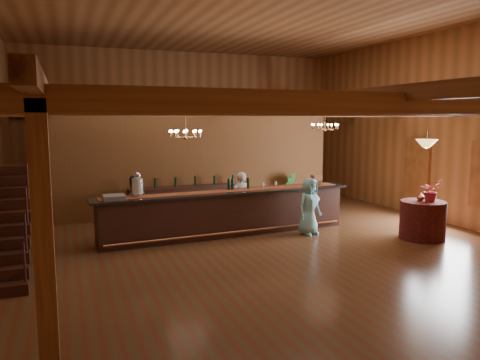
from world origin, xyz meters
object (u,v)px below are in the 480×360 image
object	(u,v)px
round_table	(422,220)
chandelier_right	(325,126)
staff_second	(134,206)
tasting_bar	(227,213)
chandelier_left	(186,133)
bartender	(240,199)
floor_plant	(287,191)
pendant_lamp	(426,143)
guest	(309,206)
backbar_shelf	(186,202)
beverage_dispenser	(137,185)
raffle_drum	(317,179)

from	to	relation	value
round_table	chandelier_right	xyz separation A→B (m)	(-1.02, 3.12, 2.29)
staff_second	tasting_bar	bearing A→B (deg)	161.24
chandelier_left	bartender	distance (m)	2.65
chandelier_right	floor_plant	bearing A→B (deg)	109.16
chandelier_right	pendant_lamp	xyz separation A→B (m)	(1.02, -3.12, -0.37)
chandelier_left	pendant_lamp	distance (m)	5.94
tasting_bar	staff_second	xyz separation A→B (m)	(-2.28, 0.66, 0.21)
guest	floor_plant	bearing A→B (deg)	55.71
chandelier_left	guest	xyz separation A→B (m)	(3.08, -0.78, -1.90)
round_table	bartender	xyz separation A→B (m)	(-3.79, 2.93, 0.29)
backbar_shelf	floor_plant	distance (m)	3.42
beverage_dispenser	guest	distance (m)	4.41
beverage_dispenser	guest	xyz separation A→B (m)	(4.32, -0.59, -0.69)
tasting_bar	staff_second	distance (m)	2.39
staff_second	round_table	bearing A→B (deg)	155.11
staff_second	guest	bearing A→B (deg)	160.00
pendant_lamp	beverage_dispenser	bearing A→B (deg)	163.45
guest	floor_plant	distance (m)	3.31
tasting_bar	pendant_lamp	xyz separation A→B (m)	(4.46, -2.11, 1.82)
bartender	guest	world-z (taller)	bartender
tasting_bar	pendant_lamp	bearing A→B (deg)	-29.26
pendant_lamp	chandelier_left	bearing A→B (deg)	158.23
beverage_dispenser	bartender	bearing A→B (deg)	17.30
backbar_shelf	floor_plant	xyz separation A→B (m)	(3.42, 0.02, 0.14)
beverage_dispenser	chandelier_right	bearing A→B (deg)	11.02
beverage_dispenser	guest	bearing A→B (deg)	-7.77
chandelier_right	round_table	bearing A→B (deg)	-71.95
tasting_bar	chandelier_left	distance (m)	2.32
raffle_drum	staff_second	size ratio (longest dim) A/B	0.22
beverage_dispenser	bartender	size ratio (longest dim) A/B	0.39
chandelier_left	beverage_dispenser	bearing A→B (deg)	-171.10
guest	floor_plant	xyz separation A→B (m)	(0.90, 3.18, -0.12)
round_table	bartender	bearing A→B (deg)	142.26
staff_second	guest	distance (m)	4.52
chandelier_right	pendant_lamp	bearing A→B (deg)	-71.95
guest	bartender	bearing A→B (deg)	113.34
raffle_drum	pendant_lamp	xyz separation A→B (m)	(1.77, -2.24, 1.08)
tasting_bar	chandelier_right	bearing A→B (deg)	12.49
beverage_dispenser	chandelier_right	world-z (taller)	chandelier_right
pendant_lamp	backbar_shelf	bearing A→B (deg)	137.24
raffle_drum	chandelier_left	xyz separation A→B (m)	(-3.75, -0.04, 1.32)
tasting_bar	chandelier_right	xyz separation A→B (m)	(3.44, 1.02, 2.19)
floor_plant	chandelier_right	bearing A→B (deg)	-70.84
round_table	staff_second	bearing A→B (deg)	157.64
tasting_bar	guest	world-z (taller)	guest
staff_second	floor_plant	xyz separation A→B (m)	(5.21, 1.83, -0.16)
backbar_shelf	round_table	world-z (taller)	backbar_shelf
pendant_lamp	guest	distance (m)	3.27
chandelier_right	bartender	xyz separation A→B (m)	(-2.77, -0.19, -2.01)
pendant_lamp	tasting_bar	bearing A→B (deg)	154.69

